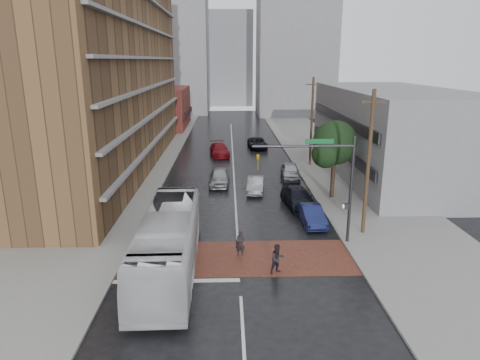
{
  "coord_description": "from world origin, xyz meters",
  "views": [
    {
      "loc": [
        -0.61,
        -23.6,
        11.78
      ],
      "look_at": [
        0.24,
        5.82,
        3.5
      ],
      "focal_mm": 32.0,
      "sensor_mm": 36.0,
      "label": 1
    }
  ],
  "objects_px": {
    "car_travel_a": "(219,177)",
    "car_parked_far": "(290,171)",
    "pedestrian_a": "(240,244)",
    "car_parked_near": "(312,215)",
    "pedestrian_b": "(278,259)",
    "transit_bus": "(169,242)",
    "car_travel_b": "(255,185)",
    "car_travel_c": "(219,150)",
    "suv_travel": "(257,143)",
    "car_parked_mid": "(298,198)"
  },
  "relations": [
    {
      "from": "pedestrian_b",
      "to": "car_travel_b",
      "type": "bearing_deg",
      "value": 66.11
    },
    {
      "from": "car_travel_a",
      "to": "car_parked_far",
      "type": "distance_m",
      "value": 7.57
    },
    {
      "from": "transit_bus",
      "to": "suv_travel",
      "type": "height_order",
      "value": "transit_bus"
    },
    {
      "from": "pedestrian_a",
      "to": "car_travel_c",
      "type": "height_order",
      "value": "pedestrian_a"
    },
    {
      "from": "car_travel_b",
      "to": "car_travel_c",
      "type": "relative_size",
      "value": 0.78
    },
    {
      "from": "transit_bus",
      "to": "car_travel_c",
      "type": "height_order",
      "value": "transit_bus"
    },
    {
      "from": "transit_bus",
      "to": "car_parked_mid",
      "type": "relative_size",
      "value": 2.43
    },
    {
      "from": "car_travel_a",
      "to": "car_travel_c",
      "type": "xyz_separation_m",
      "value": [
        -0.23,
        13.21,
        -0.03
      ]
    },
    {
      "from": "pedestrian_a",
      "to": "car_travel_a",
      "type": "relative_size",
      "value": 0.35
    },
    {
      "from": "pedestrian_b",
      "to": "car_travel_b",
      "type": "distance_m",
      "value": 15.62
    },
    {
      "from": "transit_bus",
      "to": "car_parked_near",
      "type": "relative_size",
      "value": 2.97
    },
    {
      "from": "pedestrian_a",
      "to": "suv_travel",
      "type": "distance_m",
      "value": 33.86
    },
    {
      "from": "pedestrian_a",
      "to": "car_travel_b",
      "type": "relative_size",
      "value": 0.4
    },
    {
      "from": "car_travel_c",
      "to": "suv_travel",
      "type": "xyz_separation_m",
      "value": [
        5.16,
        4.67,
        -0.06
      ]
    },
    {
      "from": "pedestrian_b",
      "to": "suv_travel",
      "type": "height_order",
      "value": "pedestrian_b"
    },
    {
      "from": "car_travel_b",
      "to": "car_parked_mid",
      "type": "bearing_deg",
      "value": -45.38
    },
    {
      "from": "pedestrian_a",
      "to": "car_travel_c",
      "type": "relative_size",
      "value": 0.31
    },
    {
      "from": "pedestrian_b",
      "to": "car_parked_near",
      "type": "bearing_deg",
      "value": 40.9
    },
    {
      "from": "car_travel_c",
      "to": "pedestrian_a",
      "type": "bearing_deg",
      "value": -94.67
    },
    {
      "from": "car_parked_far",
      "to": "car_travel_a",
      "type": "bearing_deg",
      "value": -159.49
    },
    {
      "from": "car_parked_far",
      "to": "transit_bus",
      "type": "bearing_deg",
      "value": -112.69
    },
    {
      "from": "transit_bus",
      "to": "car_travel_c",
      "type": "bearing_deg",
      "value": 84.61
    },
    {
      "from": "car_parked_mid",
      "to": "car_parked_near",
      "type": "bearing_deg",
      "value": -92.53
    },
    {
      "from": "car_travel_a",
      "to": "car_travel_c",
      "type": "height_order",
      "value": "car_travel_a"
    },
    {
      "from": "pedestrian_b",
      "to": "car_travel_c",
      "type": "height_order",
      "value": "pedestrian_b"
    },
    {
      "from": "pedestrian_a",
      "to": "car_parked_near",
      "type": "distance_m",
      "value": 7.57
    },
    {
      "from": "pedestrian_b",
      "to": "car_travel_a",
      "type": "height_order",
      "value": "pedestrian_b"
    },
    {
      "from": "pedestrian_a",
      "to": "car_parked_near",
      "type": "height_order",
      "value": "pedestrian_a"
    },
    {
      "from": "car_parked_near",
      "to": "car_travel_c",
      "type": "bearing_deg",
      "value": 104.19
    },
    {
      "from": "pedestrian_a",
      "to": "car_travel_a",
      "type": "height_order",
      "value": "pedestrian_a"
    },
    {
      "from": "pedestrian_b",
      "to": "car_travel_c",
      "type": "distance_m",
      "value": 31.55
    },
    {
      "from": "car_travel_b",
      "to": "suv_travel",
      "type": "height_order",
      "value": "suv_travel"
    },
    {
      "from": "car_travel_b",
      "to": "car_parked_mid",
      "type": "relative_size",
      "value": 0.8
    },
    {
      "from": "suv_travel",
      "to": "car_parked_mid",
      "type": "height_order",
      "value": "car_parked_mid"
    },
    {
      "from": "car_parked_far",
      "to": "car_travel_c",
      "type": "bearing_deg",
      "value": 127.89
    },
    {
      "from": "pedestrian_a",
      "to": "pedestrian_b",
      "type": "relative_size",
      "value": 0.94
    },
    {
      "from": "suv_travel",
      "to": "car_parked_mid",
      "type": "relative_size",
      "value": 1.0
    },
    {
      "from": "car_travel_b",
      "to": "pedestrian_a",
      "type": "bearing_deg",
      "value": -91.73
    },
    {
      "from": "car_travel_a",
      "to": "car_travel_b",
      "type": "relative_size",
      "value": 1.14
    },
    {
      "from": "car_travel_a",
      "to": "car_parked_near",
      "type": "bearing_deg",
      "value": -54.55
    },
    {
      "from": "car_travel_c",
      "to": "suv_travel",
      "type": "height_order",
      "value": "car_travel_c"
    },
    {
      "from": "car_travel_b",
      "to": "car_travel_a",
      "type": "bearing_deg",
      "value": 149.38
    },
    {
      "from": "car_parked_far",
      "to": "car_travel_b",
      "type": "bearing_deg",
      "value": -126.03
    },
    {
      "from": "car_travel_a",
      "to": "car_travel_b",
      "type": "height_order",
      "value": "car_travel_a"
    },
    {
      "from": "car_parked_mid",
      "to": "car_travel_a",
      "type": "bearing_deg",
      "value": 127.5
    },
    {
      "from": "pedestrian_a",
      "to": "car_parked_mid",
      "type": "xyz_separation_m",
      "value": [
        5.09,
        9.21,
        -0.07
      ]
    },
    {
      "from": "pedestrian_b",
      "to": "suv_travel",
      "type": "bearing_deg",
      "value": 63.06
    },
    {
      "from": "car_parked_near",
      "to": "car_travel_b",
      "type": "bearing_deg",
      "value": 111.6
    },
    {
      "from": "pedestrian_a",
      "to": "car_travel_a",
      "type": "bearing_deg",
      "value": 112.47
    },
    {
      "from": "car_parked_near",
      "to": "car_parked_mid",
      "type": "height_order",
      "value": "car_parked_mid"
    }
  ]
}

